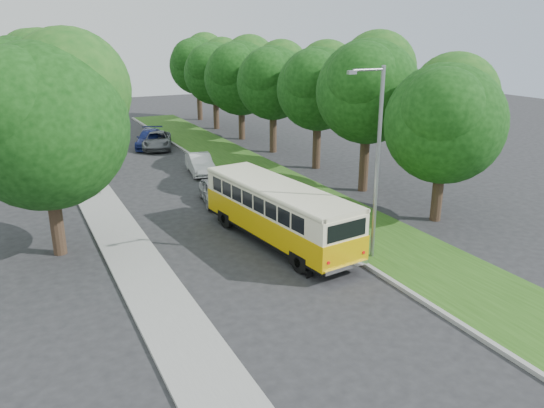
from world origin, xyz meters
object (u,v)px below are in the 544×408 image
lamppost_near (376,159)px  car_blue (150,139)px  car_silver (216,192)px  vintage_bus (278,214)px  car_white (200,164)px  lamppost_far (80,117)px  car_grey (157,140)px

lamppost_near → car_blue: size_ratio=1.63×
car_silver → lamppost_near: bearing=-63.4°
vintage_bus → car_white: bearing=79.1°
lamppost_far → car_grey: size_ratio=1.53×
car_silver → car_grey: 15.74m
car_blue → lamppost_far: bearing=-106.5°
lamppost_far → car_silver: lamppost_far is taller
car_blue → car_grey: (0.39, -0.78, -0.03)m
vintage_bus → lamppost_far: bearing=105.5°
car_silver → car_white: bearing=88.0°
car_white → car_blue: (-0.91, 9.98, 0.04)m
lamppost_near → lamppost_far: 20.53m
lamppost_far → car_white: bearing=-13.8°
car_white → lamppost_far: bearing=174.3°
car_white → car_grey: size_ratio=0.83×
car_white → vintage_bus: bearing=-86.0°
lamppost_near → car_blue: 27.09m
lamppost_far → car_blue: (6.27, 8.21, -3.40)m
car_silver → car_white: 6.67m
lamppost_near → car_blue: lamppost_near is taller
lamppost_near → car_white: (-1.73, 16.74, -3.70)m
lamppost_near → vintage_bus: bearing=128.6°
lamppost_far → vintage_bus: bearing=-67.6°
lamppost_far → car_silver: (5.82, -8.29, -3.47)m
lamppost_near → car_white: lamppost_near is taller
car_silver → car_grey: (0.84, 15.72, 0.04)m
lamppost_far → car_blue: 10.88m
lamppost_far → car_grey: 10.55m
vintage_bus → car_silver: bearing=86.6°
lamppost_near → car_grey: 26.29m
car_blue → car_grey: size_ratio=1.00×
lamppost_far → lamppost_near: bearing=-64.3°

